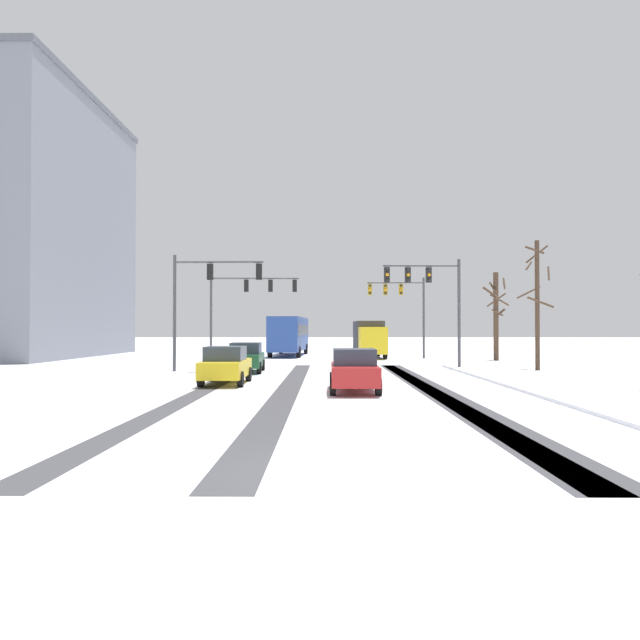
{
  "coord_description": "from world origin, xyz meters",
  "views": [
    {
      "loc": [
        0.28,
        -9.24,
        2.36
      ],
      "look_at": [
        0.0,
        18.27,
        2.8
      ],
      "focal_mm": 31.63,
      "sensor_mm": 36.0,
      "label": 1
    }
  ],
  "objects_px": {
    "car_dark_green_lead": "(246,357)",
    "car_yellow_cab_second": "(226,365)",
    "bus_oncoming": "(289,333)",
    "box_truck_delivery": "(369,338)",
    "bare_tree_sidewalk_far": "(496,313)",
    "bare_tree_sidewalk_mid": "(537,300)",
    "traffic_signal_far_right": "(401,299)",
    "traffic_signal_near_left": "(205,289)",
    "traffic_signal_far_left": "(247,296)",
    "car_red_third": "(354,370)",
    "traffic_signal_near_right": "(429,289)"
  },
  "relations": [
    {
      "from": "bus_oncoming",
      "to": "box_truck_delivery",
      "type": "relative_size",
      "value": 1.49
    },
    {
      "from": "car_red_third",
      "to": "box_truck_delivery",
      "type": "bearing_deg",
      "value": 84.29
    },
    {
      "from": "traffic_signal_near_left",
      "to": "box_truck_delivery",
      "type": "bearing_deg",
      "value": 55.8
    },
    {
      "from": "bare_tree_sidewalk_far",
      "to": "car_yellow_cab_second",
      "type": "bearing_deg",
      "value": -132.76
    },
    {
      "from": "car_dark_green_lead",
      "to": "car_yellow_cab_second",
      "type": "xyz_separation_m",
      "value": [
        0.06,
        -6.6,
        0.0
      ]
    },
    {
      "from": "bare_tree_sidewalk_mid",
      "to": "bare_tree_sidewalk_far",
      "type": "height_order",
      "value": "bare_tree_sidewalk_mid"
    },
    {
      "from": "car_dark_green_lead",
      "to": "bare_tree_sidewalk_mid",
      "type": "bearing_deg",
      "value": 5.99
    },
    {
      "from": "bus_oncoming",
      "to": "bare_tree_sidewalk_mid",
      "type": "xyz_separation_m",
      "value": [
        15.38,
        -17.71,
        2.04
      ]
    },
    {
      "from": "traffic_signal_far_right",
      "to": "car_red_third",
      "type": "bearing_deg",
      "value": -101.73
    },
    {
      "from": "traffic_signal_far_right",
      "to": "bare_tree_sidewalk_far",
      "type": "distance_m",
      "value": 7.43
    },
    {
      "from": "car_yellow_cab_second",
      "to": "bus_oncoming",
      "type": "bearing_deg",
      "value": 87.69
    },
    {
      "from": "traffic_signal_far_right",
      "to": "car_dark_green_lead",
      "type": "bearing_deg",
      "value": -125.37
    },
    {
      "from": "traffic_signal_far_right",
      "to": "bus_oncoming",
      "type": "height_order",
      "value": "traffic_signal_far_right"
    },
    {
      "from": "car_yellow_cab_second",
      "to": "car_dark_green_lead",
      "type": "bearing_deg",
      "value": 90.56
    },
    {
      "from": "traffic_signal_near_right",
      "to": "traffic_signal_far_left",
      "type": "xyz_separation_m",
      "value": [
        -11.93,
        8.18,
        0.07
      ]
    },
    {
      "from": "car_dark_green_lead",
      "to": "bus_oncoming",
      "type": "bearing_deg",
      "value": 86.72
    },
    {
      "from": "car_red_third",
      "to": "bare_tree_sidewalk_far",
      "type": "distance_m",
      "value": 24.62
    },
    {
      "from": "traffic_signal_near_left",
      "to": "bare_tree_sidewalk_mid",
      "type": "height_order",
      "value": "bare_tree_sidewalk_mid"
    },
    {
      "from": "traffic_signal_far_right",
      "to": "traffic_signal_near_right",
      "type": "bearing_deg",
      "value": -89.92
    },
    {
      "from": "bus_oncoming",
      "to": "bare_tree_sidewalk_mid",
      "type": "distance_m",
      "value": 23.54
    },
    {
      "from": "traffic_signal_far_right",
      "to": "bare_tree_sidewalk_mid",
      "type": "height_order",
      "value": "bare_tree_sidewalk_mid"
    },
    {
      "from": "traffic_signal_far_left",
      "to": "bare_tree_sidewalk_mid",
      "type": "xyz_separation_m",
      "value": [
        17.98,
        -9.02,
        -0.78
      ]
    },
    {
      "from": "car_dark_green_lead",
      "to": "box_truck_delivery",
      "type": "distance_m",
      "value": 17.74
    },
    {
      "from": "traffic_signal_near_left",
      "to": "traffic_signal_far_left",
      "type": "xyz_separation_m",
      "value": [
        0.89,
        10.1,
        0.21
      ]
    },
    {
      "from": "bare_tree_sidewalk_far",
      "to": "traffic_signal_far_right",
      "type": "bearing_deg",
      "value": 158.16
    },
    {
      "from": "car_red_third",
      "to": "traffic_signal_near_right",
      "type": "bearing_deg",
      "value": 67.31
    },
    {
      "from": "traffic_signal_near_left",
      "to": "car_yellow_cab_second",
      "type": "height_order",
      "value": "traffic_signal_near_left"
    },
    {
      "from": "car_yellow_cab_second",
      "to": "bus_oncoming",
      "type": "height_order",
      "value": "bus_oncoming"
    },
    {
      "from": "bare_tree_sidewalk_far",
      "to": "car_red_third",
      "type": "bearing_deg",
      "value": -118.88
    },
    {
      "from": "car_dark_green_lead",
      "to": "car_red_third",
      "type": "distance_m",
      "value": 10.9
    },
    {
      "from": "traffic_signal_near_left",
      "to": "bare_tree_sidewalk_mid",
      "type": "relative_size",
      "value": 0.87
    },
    {
      "from": "traffic_signal_far_left",
      "to": "box_truck_delivery",
      "type": "height_order",
      "value": "traffic_signal_far_left"
    },
    {
      "from": "traffic_signal_near_right",
      "to": "traffic_signal_far_left",
      "type": "height_order",
      "value": "same"
    },
    {
      "from": "car_red_third",
      "to": "box_truck_delivery",
      "type": "distance_m",
      "value": 25.45
    },
    {
      "from": "traffic_signal_far_left",
      "to": "bare_tree_sidewalk_far",
      "type": "height_order",
      "value": "bare_tree_sidewalk_far"
    },
    {
      "from": "traffic_signal_far_left",
      "to": "bare_tree_sidewalk_far",
      "type": "xyz_separation_m",
      "value": [
        18.72,
        1.21,
        -1.26
      ]
    },
    {
      "from": "traffic_signal_near_left",
      "to": "traffic_signal_far_left",
      "type": "relative_size",
      "value": 0.99
    },
    {
      "from": "box_truck_delivery",
      "to": "bare_tree_sidewalk_far",
      "type": "xyz_separation_m",
      "value": [
        9.28,
        -3.89,
        1.92
      ]
    },
    {
      "from": "car_yellow_cab_second",
      "to": "bare_tree_sidewalk_far",
      "type": "height_order",
      "value": "bare_tree_sidewalk_far"
    },
    {
      "from": "bus_oncoming",
      "to": "traffic_signal_far_right",
      "type": "bearing_deg",
      "value": -27.06
    },
    {
      "from": "traffic_signal_near_left",
      "to": "box_truck_delivery",
      "type": "height_order",
      "value": "traffic_signal_near_left"
    },
    {
      "from": "traffic_signal_far_left",
      "to": "car_red_third",
      "type": "bearing_deg",
      "value": -71.14
    },
    {
      "from": "bus_oncoming",
      "to": "bare_tree_sidewalk_far",
      "type": "relative_size",
      "value": 1.67
    },
    {
      "from": "car_yellow_cab_second",
      "to": "box_truck_delivery",
      "type": "height_order",
      "value": "box_truck_delivery"
    },
    {
      "from": "traffic_signal_far_left",
      "to": "bus_oncoming",
      "type": "distance_m",
      "value": 9.5
    },
    {
      "from": "car_yellow_cab_second",
      "to": "car_red_third",
      "type": "xyz_separation_m",
      "value": [
        5.35,
        -2.86,
        0.0
      ]
    },
    {
      "from": "traffic_signal_near_right",
      "to": "car_yellow_cab_second",
      "type": "height_order",
      "value": "traffic_signal_near_right"
    },
    {
      "from": "car_red_third",
      "to": "bus_oncoming",
      "type": "height_order",
      "value": "bus_oncoming"
    },
    {
      "from": "traffic_signal_near_left",
      "to": "traffic_signal_near_right",
      "type": "height_order",
      "value": "same"
    },
    {
      "from": "traffic_signal_far_left",
      "to": "car_dark_green_lead",
      "type": "bearing_deg",
      "value": -82.09
    }
  ]
}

